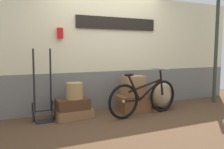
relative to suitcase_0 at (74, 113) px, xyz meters
name	(u,v)px	position (x,y,z in m)	size (l,w,h in m)	color
ground	(124,119)	(0.85, -0.37, -0.11)	(8.71, 5.20, 0.06)	#513823
station_building	(106,52)	(0.86, 0.48, 1.13)	(6.71, 0.74, 2.41)	slate
suitcase_0	(74,113)	(0.00, 0.00, 0.00)	(0.67, 0.41, 0.16)	olive
suitcase_1	(73,104)	(-0.02, -0.02, 0.18)	(0.58, 0.34, 0.20)	#4C2D19
suitcase_2	(133,106)	(1.26, -0.02, 0.03)	(0.57, 0.46, 0.22)	brown
suitcase_3	(132,98)	(1.20, -0.04, 0.19)	(0.56, 0.42, 0.12)	brown
suitcase_4	(133,90)	(1.22, -0.05, 0.36)	(0.40, 0.32, 0.21)	olive
suitcase_5	(134,80)	(1.24, -0.04, 0.55)	(0.43, 0.33, 0.19)	#9E754C
wicker_basket	(74,91)	(0.02, -0.02, 0.43)	(0.30, 0.30, 0.30)	#A8844C
luggage_trolley	(43,105)	(-0.53, 0.07, 0.20)	(0.37, 0.39, 1.27)	black
burlap_sack	(161,95)	(1.91, -0.06, 0.21)	(0.53, 0.45, 0.59)	tan
bicycle	(144,97)	(1.28, -0.38, 0.27)	(1.59, 0.46, 0.89)	black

